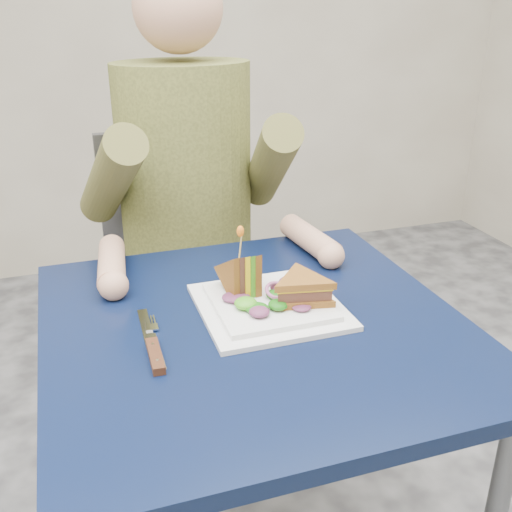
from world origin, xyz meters
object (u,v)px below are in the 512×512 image
object	(u,v)px
plate	(269,305)
fork	(155,343)
table	(255,358)
chair	(184,270)
sandwich_upright	(241,276)
sandwich_flat	(302,289)
knife	(154,350)
diner	(186,152)

from	to	relation	value
plate	fork	xyz separation A→B (m)	(-0.23, -0.06, -0.01)
table	chair	size ratio (longest dim) A/B	0.81
chair	plate	world-z (taller)	chair
sandwich_upright	plate	bearing A→B (deg)	-46.99
chair	sandwich_flat	xyz separation A→B (m)	(0.10, -0.65, 0.23)
chair	sandwich_upright	world-z (taller)	chair
fork	sandwich_upright	bearing A→B (deg)	28.71
sandwich_upright	knife	size ratio (longest dim) A/B	0.55
diner	sandwich_flat	xyz separation A→B (m)	(0.10, -0.54, -0.14)
sandwich_flat	knife	world-z (taller)	sandwich_flat
fork	knife	bearing A→B (deg)	-104.94
plate	diner	bearing A→B (deg)	94.51
sandwich_flat	diner	bearing A→B (deg)	100.04
sandwich_upright	knife	distance (m)	0.23
sandwich_upright	table	bearing A→B (deg)	-89.07
knife	sandwich_flat	bearing A→B (deg)	11.41
plate	knife	xyz separation A→B (m)	(-0.23, -0.08, -0.00)
chair	sandwich_upright	size ratio (longest dim) A/B	7.68
plate	chair	bearing A→B (deg)	93.71
sandwich_flat	knife	distance (m)	0.30
sandwich_flat	sandwich_upright	bearing A→B (deg)	144.18
table	sandwich_upright	size ratio (longest dim) A/B	6.19
plate	fork	size ratio (longest dim) A/B	1.45
knife	chair	bearing A→B (deg)	74.86
fork	knife	xyz separation A→B (m)	(-0.01, -0.03, 0.00)
diner	sandwich_upright	distance (m)	0.49
table	chair	distance (m)	0.67
table	fork	xyz separation A→B (m)	(-0.18, -0.02, 0.08)
table	diner	size ratio (longest dim) A/B	1.01
chair	diner	size ratio (longest dim) A/B	1.25
sandwich_upright	chair	bearing A→B (deg)	89.87
chair	diner	xyz separation A→B (m)	(-0.00, -0.11, 0.37)
sandwich_flat	table	bearing A→B (deg)	-173.39
sandwich_flat	sandwich_upright	world-z (taller)	sandwich_upright
fork	sandwich_flat	bearing A→B (deg)	6.20
chair	knife	size ratio (longest dim) A/B	4.20
knife	table	bearing A→B (deg)	13.75
table	sandwich_flat	bearing A→B (deg)	6.61
table	fork	bearing A→B (deg)	-174.01
table	knife	xyz separation A→B (m)	(-0.19, -0.05, 0.09)
sandwich_flat	sandwich_upright	xyz separation A→B (m)	(-0.10, 0.07, 0.01)
diner	knife	bearing A→B (deg)	-107.81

